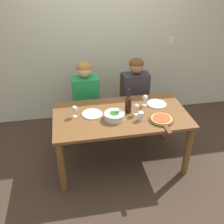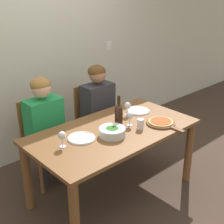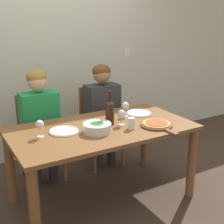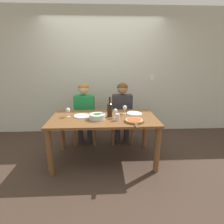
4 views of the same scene
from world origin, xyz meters
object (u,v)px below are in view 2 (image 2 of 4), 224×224
at_px(person_woman, 45,122).
at_px(wine_glass_left, 62,136).
at_px(chair_left, 42,138).
at_px(person_man, 99,105).
at_px(wine_glass_right, 128,106).
at_px(dinner_plate_left, 81,138).
at_px(water_tumbler, 140,124).
at_px(wine_bottle, 119,114).
at_px(pizza_on_board, 161,123).
at_px(broccoli_bowl, 112,132).
at_px(dinner_plate_right, 138,111).
at_px(wine_glass_centre, 130,116).
at_px(chair_right, 93,119).

xyz_separation_m(person_woman, wine_glass_left, (-0.19, -0.61, 0.13)).
relative_size(chair_left, person_woman, 0.77).
height_order(person_man, wine_glass_right, person_man).
relative_size(dinner_plate_left, water_tumbler, 2.51).
bearing_deg(wine_bottle, person_woman, 126.98).
xyz_separation_m(pizza_on_board, water_tumbler, (-0.24, 0.07, 0.04)).
height_order(chair_left, pizza_on_board, chair_left).
bearing_deg(dinner_plate_left, person_man, 40.06).
distance_m(broccoli_bowl, water_tumbler, 0.32).
height_order(person_woman, wine_glass_left, person_woman).
xyz_separation_m(dinner_plate_right, water_tumbler, (-0.31, -0.32, 0.04)).
bearing_deg(person_man, wine_bottle, -112.99).
xyz_separation_m(wine_bottle, water_tumbler, (0.11, -0.20, -0.07)).
bearing_deg(pizza_on_board, wine_glass_centre, 144.29).
distance_m(chair_left, person_man, 0.79).
distance_m(broccoli_bowl, dinner_plate_right, 0.66).
bearing_deg(wine_glass_right, broccoli_bowl, -151.17).
distance_m(chair_left, pizza_on_board, 1.33).
bearing_deg(dinner_plate_right, wine_glass_left, -174.25).
height_order(chair_left, wine_glass_centre, chair_left).
bearing_deg(broccoli_bowl, person_woman, 110.36).
bearing_deg(water_tumbler, chair_right, 80.50).
xyz_separation_m(chair_left, water_tumbler, (0.58, -0.94, 0.31)).
bearing_deg(wine_bottle, person_man, 67.01).
distance_m(wine_glass_centre, water_tumbler, 0.14).
bearing_deg(dinner_plate_right, chair_right, 103.85).
xyz_separation_m(wine_glass_right, water_tumbler, (-0.15, -0.33, -0.05)).
bearing_deg(dinner_plate_right, wine_glass_centre, -149.30).
relative_size(person_woman, wine_glass_right, 8.01).
height_order(broccoli_bowl, water_tumbler, water_tumbler).
bearing_deg(chair_left, person_woman, -90.00).
distance_m(person_man, wine_glass_right, 0.52).
xyz_separation_m(chair_right, wine_glass_right, (-0.01, -0.61, 0.36)).
bearing_deg(dinner_plate_right, dinner_plate_left, -173.43).
relative_size(wine_glass_right, water_tumbler, 1.46).
height_order(dinner_plate_left, water_tumbler, water_tumbler).
bearing_deg(dinner_plate_left, water_tumbler, -21.60).
distance_m(broccoli_bowl, wine_glass_right, 0.52).
bearing_deg(water_tumbler, pizza_on_board, -15.74).
bearing_deg(person_man, person_woman, 180.00).
bearing_deg(person_woman, broccoli_bowl, -69.64).
distance_m(chair_left, wine_bottle, 0.96).
height_order(chair_left, dinner_plate_right, chair_left).
xyz_separation_m(pizza_on_board, wine_glass_right, (-0.10, 0.39, 0.09)).
bearing_deg(chair_left, dinner_plate_left, -88.15).
relative_size(broccoli_bowl, wine_glass_centre, 1.68).
distance_m(wine_bottle, dinner_plate_left, 0.47).
bearing_deg(wine_glass_right, wine_glass_centre, -130.17).
distance_m(person_woman, person_man, 0.74).
distance_m(pizza_on_board, wine_glass_right, 0.42).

